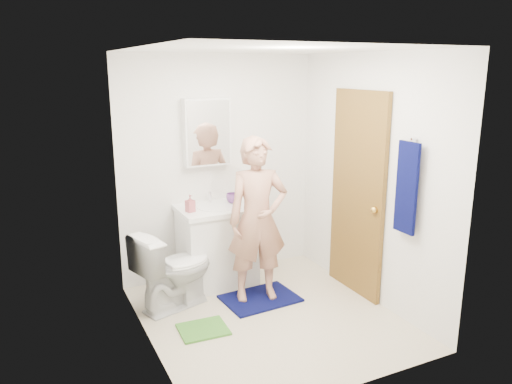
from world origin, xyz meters
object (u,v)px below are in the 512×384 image
vanity_cabinet (217,248)px  man (258,220)px  toilet (174,269)px  soap_dispenser (190,203)px  medicine_cabinet (207,132)px  toothbrush_cup (232,198)px  towel (407,188)px

vanity_cabinet → man: (0.22, -0.53, 0.43)m
toilet → soap_dispenser: bearing=-62.3°
vanity_cabinet → medicine_cabinet: size_ratio=1.14×
vanity_cabinet → medicine_cabinet: 1.22m
medicine_cabinet → toothbrush_cup: size_ratio=5.27×
medicine_cabinet → soap_dispenser: size_ratio=4.02×
towel → man: towel is taller
man → medicine_cabinet: bearing=117.6°
towel → man: size_ratio=0.50×
soap_dispenser → toothbrush_cup: soap_dispenser is taller
toothbrush_cup → medicine_cabinet: bearing=143.7°
towel → soap_dispenser: (-1.48, 1.42, -0.31)m
toothbrush_cup → soap_dispenser: bearing=-166.0°
medicine_cabinet → man: (0.22, -0.76, -0.77)m
toilet → soap_dispenser: soap_dispenser is taller
vanity_cabinet → medicine_cabinet: bearing=90.0°
medicine_cabinet → toilet: 1.45m
vanity_cabinet → toilet: (-0.57, -0.33, -0.01)m
towel → soap_dispenser: bearing=136.1°
vanity_cabinet → towel: size_ratio=1.00×
vanity_cabinet → man: man is taller
vanity_cabinet → man: bearing=-67.7°
medicine_cabinet → toilet: medicine_cabinet is taller
vanity_cabinet → toilet: 0.66m
toothbrush_cup → towel: bearing=-58.1°
man → vanity_cabinet: bearing=123.8°
toothbrush_cup → man: man is taller
vanity_cabinet → towel: bearing=-51.5°
towel → toothbrush_cup: towel is taller
toothbrush_cup → man: size_ratio=0.08×
toilet → toothbrush_cup: (0.78, 0.40, 0.51)m
medicine_cabinet → soap_dispenser: (-0.30, -0.29, -0.66)m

